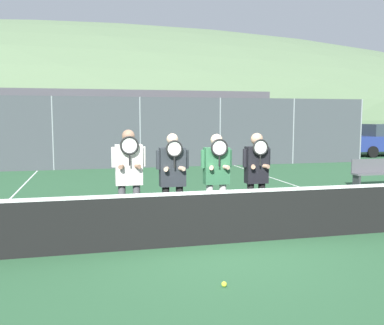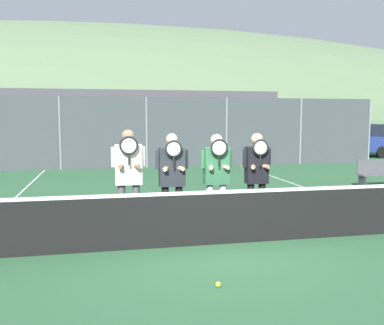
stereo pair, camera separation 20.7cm
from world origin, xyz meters
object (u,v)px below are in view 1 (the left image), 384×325
Objects in this scene: car_center at (212,142)px; bench_courtside at (377,172)px; player_center_right at (217,172)px; player_leftmost at (129,172)px; car_far_left at (2,145)px; player_center_left at (173,175)px; car_left_of_center at (113,142)px; tennis_ball_on_court at (224,284)px; car_right_of_center at (304,140)px; player_rightmost at (257,172)px.

bench_courtside is (2.40, -9.45, -0.41)m from car_center.
player_center_right is at bearing -150.03° from bench_courtside.
player_leftmost is 13.71m from car_far_left.
player_center_left reaches higher than car_far_left.
car_center is (4.83, -0.23, -0.06)m from car_left_of_center.
car_left_of_center reaches higher than bench_courtside.
player_leftmost is at bearing 108.90° from tennis_ball_on_court.
tennis_ball_on_court is (0.16, -2.53, -1.03)m from player_center_left.
player_center_left is at bearing 93.55° from tennis_ball_on_court.
car_left_of_center is 0.98× the size of car_center.
player_center_left is at bearing -152.32° from bench_courtside.
car_far_left is (-5.24, 13.09, -0.21)m from player_center_left.
car_far_left is (-6.09, 12.96, -0.22)m from player_center_right.
car_far_left is 1.02× the size of car_right_of_center.
bench_courtside is at bearing 24.45° from player_leftmost.
player_center_left is 2.74m from tennis_ball_on_court.
car_left_of_center is at bearing 126.75° from bench_courtside.
player_center_left is 0.42× the size of car_left_of_center.
player_center_right reaches higher than car_center.
player_center_left reaches higher than tennis_ball_on_court.
player_center_right is 15.30m from car_right_of_center.
player_center_left is at bearing -68.21° from car_far_left.
car_left_of_center is 15.86m from tennis_ball_on_court.
player_rightmost is 13.38m from car_center.
car_far_left is (-4.48, 12.96, -0.27)m from player_leftmost.
tennis_ball_on_court is at bearing -71.10° from player_leftmost.
tennis_ball_on_court is at bearing -137.62° from bench_courtside.
car_center is at bearing 74.44° from tennis_ball_on_court.
car_far_left is 1.04× the size of car_center.
player_center_right is 0.39× the size of car_far_left.
car_center is at bearing 70.99° from player_center_left.
tennis_ball_on_court is at bearing -70.96° from car_far_left.
player_leftmost is at bearing -70.93° from car_far_left.
bench_courtside is (-2.51, -9.19, -0.46)m from car_right_of_center.
car_center is 2.74× the size of bench_courtside.
player_rightmost is 1.13× the size of bench_courtside.
car_center reaches higher than bench_courtside.
tennis_ball_on_court is (-1.44, -2.54, -1.04)m from player_rightmost.
player_center_right is 13.44m from car_center.
car_center is (3.65, 12.93, -0.20)m from player_center_right.
player_center_left is 1.00× the size of player_rightmost.
bench_courtside reaches higher than tennis_ball_on_court.
car_center is (9.74, -0.03, 0.01)m from car_far_left.
car_left_of_center is (4.91, 0.20, 0.07)m from car_far_left.
player_center_left is 7.81m from bench_courtside.
player_leftmost is 0.41× the size of car_far_left.
car_right_of_center reaches higher than player_rightmost.
player_rightmost is at bearing 0.31° from player_center_left.
player_rightmost is 3.10m from tennis_ball_on_court.
player_rightmost is (2.35, -0.13, -0.05)m from player_leftmost.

